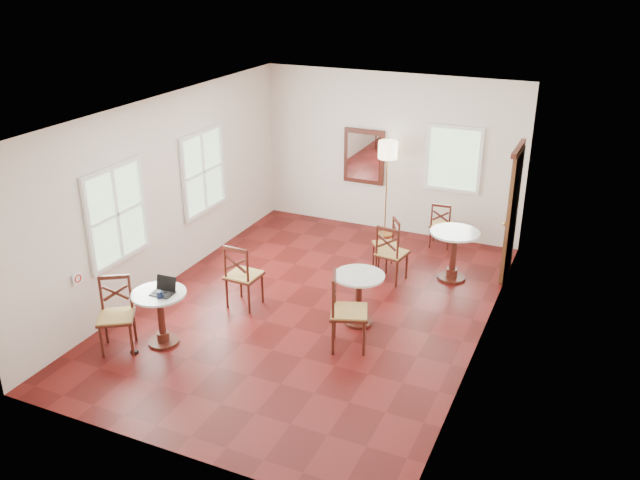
# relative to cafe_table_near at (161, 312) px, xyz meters

# --- Properties ---
(ground) EXTENTS (7.00, 7.00, 0.00)m
(ground) POSITION_rel_cafe_table_near_xyz_m (1.45, 1.73, -0.48)
(ground) COLOR #520F0E
(ground) RESTS_ON ground
(room_shell) EXTENTS (5.02, 7.02, 3.01)m
(room_shell) POSITION_rel_cafe_table_near_xyz_m (1.39, 2.00, 1.41)
(room_shell) COLOR silver
(room_shell) RESTS_ON ground
(cafe_table_near) EXTENTS (0.73, 0.73, 0.78)m
(cafe_table_near) POSITION_rel_cafe_table_near_xyz_m (0.00, 0.00, 0.00)
(cafe_table_near) COLOR #431910
(cafe_table_near) RESTS_ON ground
(cafe_table_mid) EXTENTS (0.73, 0.73, 0.77)m
(cafe_table_mid) POSITION_rel_cafe_table_near_xyz_m (2.24, 1.60, -0.00)
(cafe_table_mid) COLOR #431910
(cafe_table_mid) RESTS_ON ground
(cafe_table_back) EXTENTS (0.80, 0.80, 0.84)m
(cafe_table_back) POSITION_rel_cafe_table_near_xyz_m (3.13, 3.57, 0.04)
(cafe_table_back) COLOR #431910
(cafe_table_back) RESTS_ON ground
(chair_near_a) EXTENTS (0.49, 0.49, 1.03)m
(chair_near_a) POSITION_rel_cafe_table_near_xyz_m (0.48, 1.38, 0.03)
(chair_near_a) COLOR #431910
(chair_near_a) RESTS_ON ground
(chair_near_b) EXTENTS (0.65, 0.65, 1.02)m
(chair_near_b) POSITION_rel_cafe_table_near_xyz_m (-0.46, -0.34, 0.03)
(chair_near_b) COLOR #431910
(chair_near_b) RESTS_ON ground
(chair_mid_a) EXTENTS (0.51, 0.51, 0.98)m
(chair_mid_a) POSITION_rel_cafe_table_near_xyz_m (2.23, 3.10, 0.01)
(chair_mid_a) COLOR #431910
(chair_mid_a) RESTS_ON ground
(chair_mid_b) EXTENTS (0.64, 0.64, 1.09)m
(chair_mid_b) POSITION_rel_cafe_table_near_xyz_m (2.32, 0.95, 0.06)
(chair_mid_b) COLOR #431910
(chair_mid_b) RESTS_ON ground
(chair_back_a) EXTENTS (0.41, 0.41, 0.86)m
(chair_back_a) POSITION_rel_cafe_table_near_xyz_m (2.61, 4.81, -0.05)
(chair_back_a) COLOR #431910
(chair_back_a) RESTS_ON ground
(chair_back_b) EXTENTS (0.56, 0.56, 0.88)m
(chair_back_b) POSITION_rel_cafe_table_near_xyz_m (2.02, 3.52, -0.04)
(chair_back_b) COLOR #431910
(chair_back_b) RESTS_ON ground
(floor_lamp) EXTENTS (0.36, 0.36, 1.83)m
(floor_lamp) POSITION_rel_cafe_table_near_xyz_m (1.52, 4.88, 1.07)
(floor_lamp) COLOR #BF8C3F
(floor_lamp) RESTS_ON ground
(laptop) EXTENTS (0.31, 0.26, 0.21)m
(laptop) POSITION_rel_cafe_table_near_xyz_m (0.07, 0.03, 0.35)
(laptop) COLOR black
(laptop) RESTS_ON cafe_table_near
(mouse) EXTENTS (0.09, 0.06, 0.03)m
(mouse) POSITION_rel_cafe_table_near_xyz_m (0.09, 0.00, 0.31)
(mouse) COLOR black
(mouse) RESTS_ON cafe_table_near
(navy_mug) EXTENTS (0.12, 0.08, 0.09)m
(navy_mug) POSITION_rel_cafe_table_near_xyz_m (0.10, -0.11, 0.34)
(navy_mug) COLOR #101936
(navy_mug) RESTS_ON cafe_table_near
(water_glass) EXTENTS (0.06, 0.06, 0.10)m
(water_glass) POSITION_rel_cafe_table_near_xyz_m (0.14, 0.15, 0.35)
(water_glass) COLOR white
(water_glass) RESTS_ON cafe_table_near
(power_adapter) EXTENTS (0.09, 0.06, 0.04)m
(power_adapter) POSITION_rel_cafe_table_near_xyz_m (-0.21, -0.37, -0.46)
(power_adapter) COLOR black
(power_adapter) RESTS_ON ground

